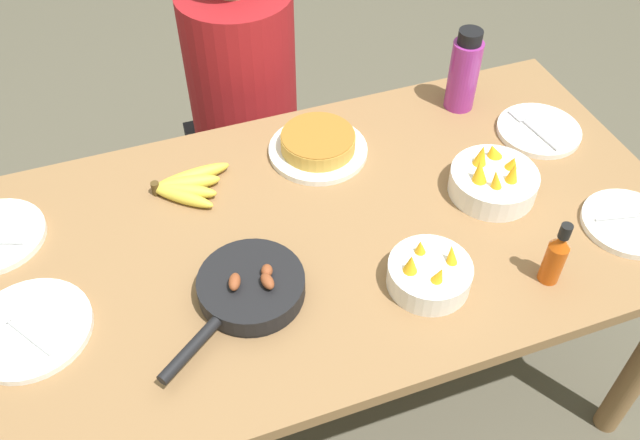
{
  "coord_description": "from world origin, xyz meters",
  "views": [
    {
      "loc": [
        -0.36,
        -0.99,
        1.92
      ],
      "look_at": [
        0.0,
        0.0,
        0.8
      ],
      "focal_mm": 38.0,
      "sensor_mm": 36.0,
      "label": 1
    }
  ],
  "objects_px": {
    "hot_sauce_bottle": "(556,256)",
    "person_figure": "(246,131)",
    "water_bottle": "(464,72)",
    "empty_plate_far_left": "(539,130)",
    "fruit_bowl_mango": "(493,180)",
    "skillet": "(250,289)",
    "banana_bunch": "(186,186)",
    "fruit_bowl_citrus": "(429,274)",
    "empty_plate_mid_edge": "(628,223)",
    "empty_plate_far_right": "(30,329)",
    "frittata_plate_center": "(318,145)"
  },
  "relations": [
    {
      "from": "skillet",
      "to": "water_bottle",
      "type": "bearing_deg",
      "value": 174.74
    },
    {
      "from": "fruit_bowl_mango",
      "to": "water_bottle",
      "type": "relative_size",
      "value": 0.9
    },
    {
      "from": "skillet",
      "to": "hot_sauce_bottle",
      "type": "xyz_separation_m",
      "value": [
        0.62,
        -0.17,
        0.04
      ]
    },
    {
      "from": "skillet",
      "to": "fruit_bowl_citrus",
      "type": "height_order",
      "value": "fruit_bowl_citrus"
    },
    {
      "from": "empty_plate_far_left",
      "to": "fruit_bowl_citrus",
      "type": "distance_m",
      "value": 0.62
    },
    {
      "from": "hot_sauce_bottle",
      "to": "person_figure",
      "type": "bearing_deg",
      "value": 112.67
    },
    {
      "from": "skillet",
      "to": "hot_sauce_bottle",
      "type": "relative_size",
      "value": 2.03
    },
    {
      "from": "banana_bunch",
      "to": "hot_sauce_bottle",
      "type": "distance_m",
      "value": 0.86
    },
    {
      "from": "fruit_bowl_mango",
      "to": "skillet",
      "type": "bearing_deg",
      "value": -170.23
    },
    {
      "from": "fruit_bowl_citrus",
      "to": "hot_sauce_bottle",
      "type": "xyz_separation_m",
      "value": [
        0.25,
        -0.08,
        0.04
      ]
    },
    {
      "from": "empty_plate_far_right",
      "to": "banana_bunch",
      "type": "bearing_deg",
      "value": 37.49
    },
    {
      "from": "empty_plate_far_left",
      "to": "fruit_bowl_citrus",
      "type": "xyz_separation_m",
      "value": [
        -0.5,
        -0.36,
        0.02
      ]
    },
    {
      "from": "water_bottle",
      "to": "hot_sauce_bottle",
      "type": "distance_m",
      "value": 0.62
    },
    {
      "from": "frittata_plate_center",
      "to": "person_figure",
      "type": "height_order",
      "value": "person_figure"
    },
    {
      "from": "frittata_plate_center",
      "to": "empty_plate_far_right",
      "type": "height_order",
      "value": "frittata_plate_center"
    },
    {
      "from": "empty_plate_far_left",
      "to": "hot_sauce_bottle",
      "type": "distance_m",
      "value": 0.5
    },
    {
      "from": "empty_plate_far_left",
      "to": "empty_plate_far_right",
      "type": "xyz_separation_m",
      "value": [
        -1.31,
        -0.2,
        -0.0
      ]
    },
    {
      "from": "empty_plate_far_left",
      "to": "water_bottle",
      "type": "bearing_deg",
      "value": 128.6
    },
    {
      "from": "empty_plate_far_left",
      "to": "person_figure",
      "type": "bearing_deg",
      "value": 139.68
    },
    {
      "from": "water_bottle",
      "to": "hot_sauce_bottle",
      "type": "relative_size",
      "value": 1.4
    },
    {
      "from": "empty_plate_far_right",
      "to": "fruit_bowl_citrus",
      "type": "height_order",
      "value": "fruit_bowl_citrus"
    },
    {
      "from": "empty_plate_far_left",
      "to": "fruit_bowl_mango",
      "type": "xyz_separation_m",
      "value": [
        -0.23,
        -0.15,
        0.03
      ]
    },
    {
      "from": "person_figure",
      "to": "empty_plate_far_right",
      "type": "bearing_deg",
      "value": -129.97
    },
    {
      "from": "empty_plate_far_left",
      "to": "empty_plate_far_right",
      "type": "relative_size",
      "value": 0.88
    },
    {
      "from": "fruit_bowl_mango",
      "to": "fruit_bowl_citrus",
      "type": "height_order",
      "value": "fruit_bowl_mango"
    },
    {
      "from": "banana_bunch",
      "to": "fruit_bowl_citrus",
      "type": "bearing_deg",
      "value": -46.95
    },
    {
      "from": "frittata_plate_center",
      "to": "hot_sauce_bottle",
      "type": "relative_size",
      "value": 1.53
    },
    {
      "from": "skillet",
      "to": "hot_sauce_bottle",
      "type": "height_order",
      "value": "hot_sauce_bottle"
    },
    {
      "from": "frittata_plate_center",
      "to": "empty_plate_far_right",
      "type": "relative_size",
      "value": 1.02
    },
    {
      "from": "fruit_bowl_mango",
      "to": "empty_plate_far_right",
      "type": "bearing_deg",
      "value": -177.71
    },
    {
      "from": "skillet",
      "to": "empty_plate_mid_edge",
      "type": "distance_m",
      "value": 0.88
    },
    {
      "from": "fruit_bowl_mango",
      "to": "person_figure",
      "type": "distance_m",
      "value": 0.89
    },
    {
      "from": "person_figure",
      "to": "skillet",
      "type": "bearing_deg",
      "value": -103.47
    },
    {
      "from": "frittata_plate_center",
      "to": "fruit_bowl_citrus",
      "type": "height_order",
      "value": "fruit_bowl_citrus"
    },
    {
      "from": "person_figure",
      "to": "frittata_plate_center",
      "type": "bearing_deg",
      "value": -78.51
    },
    {
      "from": "empty_plate_far_right",
      "to": "water_bottle",
      "type": "distance_m",
      "value": 1.23
    },
    {
      "from": "frittata_plate_center",
      "to": "hot_sauce_bottle",
      "type": "height_order",
      "value": "hot_sauce_bottle"
    },
    {
      "from": "frittata_plate_center",
      "to": "fruit_bowl_mango",
      "type": "height_order",
      "value": "fruit_bowl_mango"
    },
    {
      "from": "empty_plate_mid_edge",
      "to": "fruit_bowl_citrus",
      "type": "relative_size",
      "value": 1.19
    },
    {
      "from": "skillet",
      "to": "frittata_plate_center",
      "type": "height_order",
      "value": "skillet"
    },
    {
      "from": "empty_plate_far_left",
      "to": "fruit_bowl_citrus",
      "type": "bearing_deg",
      "value": -144.47
    },
    {
      "from": "hot_sauce_bottle",
      "to": "frittata_plate_center",
      "type": "bearing_deg",
      "value": 120.5
    },
    {
      "from": "frittata_plate_center",
      "to": "water_bottle",
      "type": "height_order",
      "value": "water_bottle"
    },
    {
      "from": "banana_bunch",
      "to": "empty_plate_far_left",
      "type": "distance_m",
      "value": 0.93
    },
    {
      "from": "fruit_bowl_mango",
      "to": "person_figure",
      "type": "bearing_deg",
      "value": 121.19
    },
    {
      "from": "banana_bunch",
      "to": "skillet",
      "type": "xyz_separation_m",
      "value": [
        0.06,
        -0.36,
        0.01
      ]
    },
    {
      "from": "water_bottle",
      "to": "person_figure",
      "type": "distance_m",
      "value": 0.74
    },
    {
      "from": "hot_sauce_bottle",
      "to": "person_figure",
      "type": "xyz_separation_m",
      "value": [
        -0.42,
        1.0,
        -0.32
      ]
    },
    {
      "from": "frittata_plate_center",
      "to": "hot_sauce_bottle",
      "type": "bearing_deg",
      "value": -59.5
    },
    {
      "from": "water_bottle",
      "to": "empty_plate_far_left",
      "type": "bearing_deg",
      "value": -51.4
    }
  ]
}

